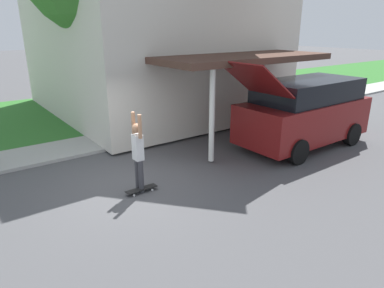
% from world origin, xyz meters
% --- Properties ---
extents(ground_plane, '(120.00, 120.00, 0.00)m').
position_xyz_m(ground_plane, '(0.00, 0.00, 0.00)').
color(ground_plane, '#49494C').
extents(lawn, '(10.00, 80.00, 0.08)m').
position_xyz_m(lawn, '(-8.00, 6.00, 0.04)').
color(lawn, '#2D6B28').
rests_on(lawn, ground_plane).
extents(sidewalk, '(1.80, 80.00, 0.10)m').
position_xyz_m(sidewalk, '(-3.60, 6.00, 0.05)').
color(sidewalk, '#9E9E99').
rests_on(sidewalk, ground_plane).
extents(house, '(13.28, 9.52, 9.15)m').
position_xyz_m(house, '(-7.33, 4.76, 4.81)').
color(house, beige).
rests_on(house, lawn).
extents(suv_parked, '(2.19, 5.48, 2.97)m').
position_xyz_m(suv_parked, '(0.66, 6.08, 1.19)').
color(suv_parked, maroon).
rests_on(suv_parked, ground_plane).
extents(skateboarder, '(0.41, 0.23, 1.97)m').
position_xyz_m(skateboarder, '(0.44, 0.01, 1.02)').
color(skateboarder, '#38383D').
rests_on(skateboarder, ground_plane).
extents(skateboard, '(0.22, 0.81, 0.10)m').
position_xyz_m(skateboard, '(0.54, -0.00, 0.08)').
color(skateboard, black).
rests_on(skateboard, ground_plane).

